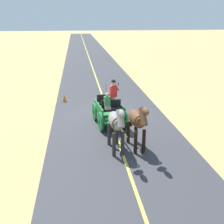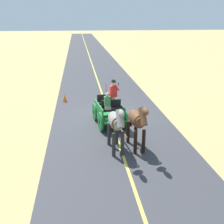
# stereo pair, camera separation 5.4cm
# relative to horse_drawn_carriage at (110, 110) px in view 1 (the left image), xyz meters

# --- Properties ---
(ground_plane) EXTENTS (200.00, 200.00, 0.00)m
(ground_plane) POSITION_rel_horse_drawn_carriage_xyz_m (-0.15, -0.97, -0.82)
(ground_plane) COLOR tan
(road_surface) EXTENTS (6.50, 160.00, 0.01)m
(road_surface) POSITION_rel_horse_drawn_carriage_xyz_m (-0.15, -0.97, -0.81)
(road_surface) COLOR #38383D
(road_surface) RESTS_ON ground
(road_centre_stripe) EXTENTS (0.12, 160.00, 0.00)m
(road_centre_stripe) POSITION_rel_horse_drawn_carriage_xyz_m (-0.15, -0.97, -0.81)
(road_centre_stripe) COLOR #DBCC4C
(road_centre_stripe) RESTS_ON road_surface
(horse_drawn_carriage) EXTENTS (1.70, 4.51, 2.50)m
(horse_drawn_carriage) POSITION_rel_horse_drawn_carriage_xyz_m (0.00, 0.00, 0.00)
(horse_drawn_carriage) COLOR #1E7233
(horse_drawn_carriage) RESTS_ON ground
(horse_near_side) EXTENTS (0.71, 2.14, 2.21)m
(horse_near_side) POSITION_rel_horse_drawn_carriage_xyz_m (-0.82, 2.95, 0.51)
(horse_near_side) COLOR brown
(horse_near_side) RESTS_ON ground
(horse_off_side) EXTENTS (0.66, 2.13, 2.21)m
(horse_off_side) POSITION_rel_horse_drawn_carriage_xyz_m (0.09, 3.06, 0.51)
(horse_off_side) COLOR gray
(horse_off_side) RESTS_ON ground
(traffic_cone) EXTENTS (0.32, 0.32, 0.50)m
(traffic_cone) POSITION_rel_horse_drawn_carriage_xyz_m (2.56, -4.45, -0.57)
(traffic_cone) COLOR orange
(traffic_cone) RESTS_ON ground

